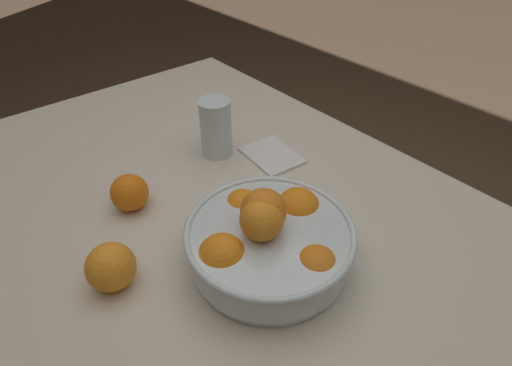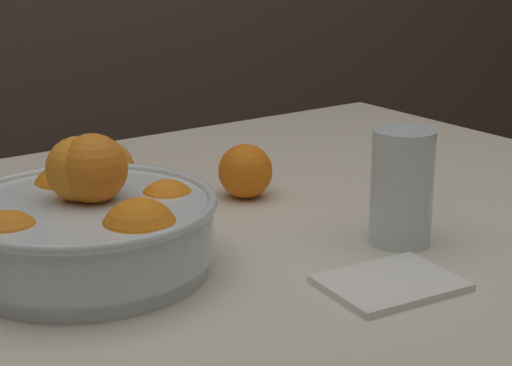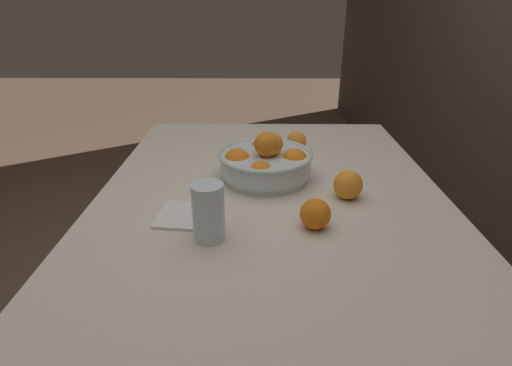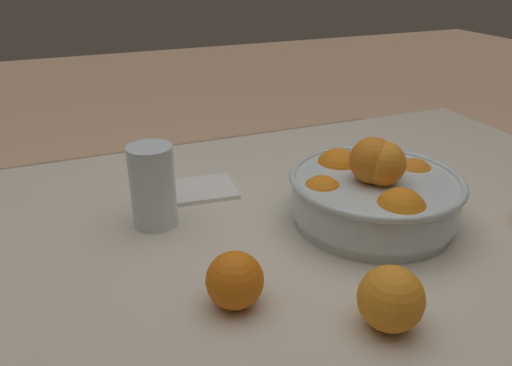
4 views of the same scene
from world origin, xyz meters
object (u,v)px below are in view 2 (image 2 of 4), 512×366
at_px(fruit_bowl, 89,225).
at_px(juice_glass, 401,192).
at_px(orange_loose_front, 105,170).
at_px(orange_loose_aside, 245,171).

bearing_deg(fruit_bowl, juice_glass, -21.40).
distance_m(fruit_bowl, orange_loose_front, 0.26).
distance_m(orange_loose_front, orange_loose_aside, 0.19).
relative_size(juice_glass, orange_loose_aside, 1.84).
height_order(fruit_bowl, orange_loose_front, fruit_bowl).
height_order(fruit_bowl, juice_glass, fruit_bowl).
height_order(juice_glass, orange_loose_aside, juice_glass).
relative_size(fruit_bowl, juice_glass, 2.07).
bearing_deg(orange_loose_front, juice_glass, -59.88).
distance_m(juice_glass, orange_loose_front, 0.42).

